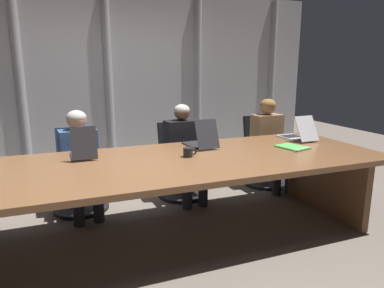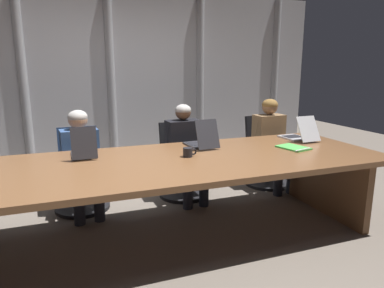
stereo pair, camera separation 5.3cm
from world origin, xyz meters
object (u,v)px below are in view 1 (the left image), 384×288
Objects in this scene: spiral_notepad at (293,147)px; laptop_right_mid at (297,134)px; office_chair_right_mid at (264,159)px; laptop_left_mid at (83,152)px; laptop_center at (201,141)px; person_right_mid at (270,138)px; person_left_mid at (80,156)px; coffee_mug_near at (188,152)px; office_chair_left_mid at (79,179)px; person_center at (185,147)px; office_chair_center at (181,168)px.

laptop_right_mid is at bearing 33.74° from spiral_notepad.
laptop_right_mid is at bearing -8.64° from office_chair_right_mid.
laptop_right_mid is at bearing -91.17° from laptop_left_mid.
person_right_mid is at bearing -71.29° from laptop_center.
person_right_mid reaches higher than spiral_notepad.
person_left_mid is 8.54× the size of coffee_mug_near.
spiral_notepad is (0.86, -0.39, -0.05)m from laptop_center.
laptop_right_mid is 1.35× the size of spiral_notepad.
laptop_right_mid is 0.84m from office_chair_right_mid.
office_chair_left_mid reaches higher than spiral_notepad.
laptop_left_mid is 0.32× the size of person_center.
laptop_right_mid is 2.42m from person_left_mid.
laptop_left_mid is 0.55m from person_left_mid.
laptop_center is 1.44m from office_chair_left_mid.
person_right_mid reaches higher than office_chair_left_mid.
office_chair_left_mid is (-1.19, 0.66, -0.48)m from laptop_center.
office_chair_left_mid is 0.79× the size of person_center.
laptop_right_mid is 0.52× the size of office_chair_left_mid.
office_chair_left_mid reaches higher than office_chair_center.
laptop_right_mid is 3.58× the size of coffee_mug_near.
laptop_center is 0.39× the size of person_left_mid.
laptop_center is 3.34× the size of coffee_mug_near.
person_center reaches higher than office_chair_right_mid.
office_chair_left_mid is 0.81× the size of person_left_mid.
laptop_center is at bearing -4.68° from office_chair_center.
spiral_notepad is (0.85, -1.05, 0.43)m from office_chair_center.
person_left_mid is 2.36m from person_right_mid.
laptop_right_mid is at bearing -4.82° from person_right_mid.
laptop_left_mid reaches higher than office_chair_right_mid.
spiral_notepad is at bearing 63.21° from office_chair_left_mid.
person_right_mid is at bearing -4.42° from laptop_right_mid.
office_chair_right_mid reaches higher than office_chair_center.
laptop_right_mid is 0.40× the size of person_right_mid.
laptop_center reaches higher than laptop_right_mid.
laptop_right_mid is at bearing 71.31° from person_left_mid.
office_chair_left_mid is 0.34m from person_left_mid.
person_center is at bearing 72.13° from coffee_mug_near.
coffee_mug_near is (0.90, -0.31, -0.02)m from laptop_left_mid.
coffee_mug_near is (-0.26, -0.34, -0.02)m from laptop_center.
spiral_notepad is (1.12, -0.06, -0.03)m from coffee_mug_near.
office_chair_right_mid is at bearing 168.46° from person_right_mid.
person_right_mid reaches higher than office_chair_right_mid.
person_left_mid is at bearing -92.01° from office_chair_right_mid.
spiral_notepad is (0.85, -0.89, 0.12)m from person_center.
spiral_notepad is at bearing 134.78° from laptop_right_mid.
laptop_left_mid is at bearing 161.01° from coffee_mug_near.
laptop_center is at bearing -3.71° from person_center.
office_chair_left_mid is at bearing 138.82° from spiral_notepad.
laptop_left_mid and laptop_center have the same top height.
person_center is (1.18, 0.00, 0.00)m from person_left_mid.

